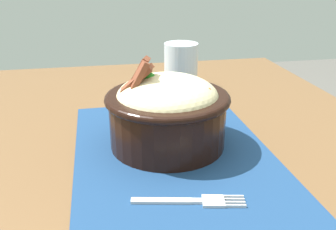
# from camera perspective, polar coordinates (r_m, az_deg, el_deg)

# --- Properties ---
(table) EXTENTS (1.01, 0.80, 0.71)m
(table) POSITION_cam_1_polar(r_m,az_deg,el_deg) (0.62, -0.88, -11.63)
(table) COLOR brown
(table) RESTS_ON ground_plane
(placemat) EXTENTS (0.43, 0.29, 0.00)m
(placemat) POSITION_cam_1_polar(r_m,az_deg,el_deg) (0.54, 1.02, -6.33)
(placemat) COLOR navy
(placemat) RESTS_ON table
(bowl) EXTENTS (0.21, 0.21, 0.14)m
(bowl) POSITION_cam_1_polar(r_m,az_deg,el_deg) (0.55, -0.06, 0.70)
(bowl) COLOR black
(bowl) RESTS_ON placemat
(fork) EXTENTS (0.04, 0.13, 0.00)m
(fork) POSITION_cam_1_polar(r_m,az_deg,el_deg) (0.44, 4.00, -13.11)
(fork) COLOR silver
(fork) RESTS_ON placemat
(drinking_glass) EXTENTS (0.07, 0.07, 0.10)m
(drinking_glass) POSITION_cam_1_polar(r_m,az_deg,el_deg) (0.82, 2.00, 7.02)
(drinking_glass) COLOR silver
(drinking_glass) RESTS_ON table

